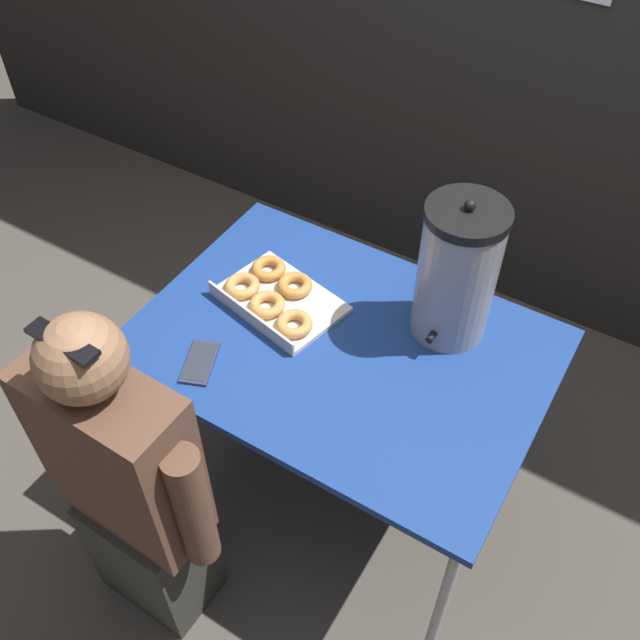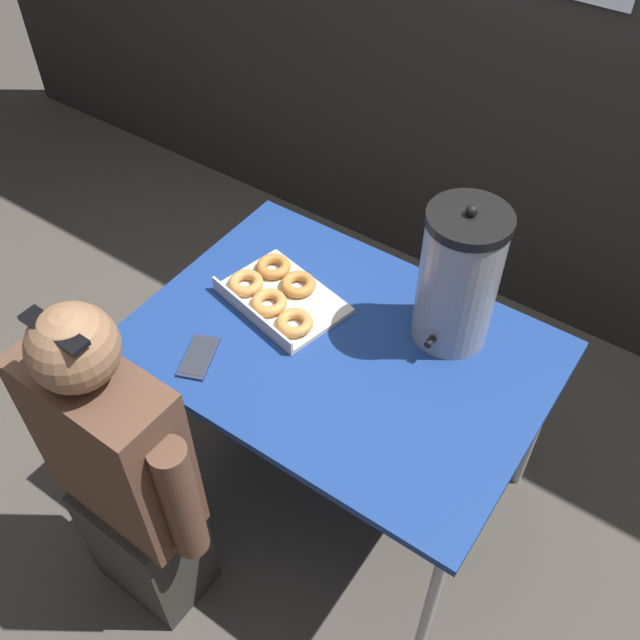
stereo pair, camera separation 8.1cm
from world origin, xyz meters
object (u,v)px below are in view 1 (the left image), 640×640
coffee_urn (457,272)px  person_seated (131,489)px  donut_box (276,297)px  cell_phone (200,362)px

coffee_urn → person_seated: (-0.52, -0.85, -0.37)m
coffee_urn → donut_box: bearing=-159.7°
donut_box → cell_phone: bearing=-85.8°
donut_box → coffee_urn: bearing=33.1°
donut_box → person_seated: 0.69m
donut_box → person_seated: (-0.03, -0.67, -0.18)m
cell_phone → person_seated: bearing=-109.2°
coffee_urn → cell_phone: size_ratio=2.62×
person_seated → donut_box: bearing=-91.2°
donut_box → person_seated: size_ratio=0.33×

